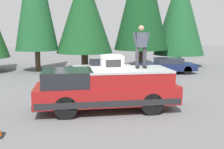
% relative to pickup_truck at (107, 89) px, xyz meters
% --- Properties ---
extents(ground_plane, '(90.00, 90.00, 0.00)m').
position_rel_pickup_truck_xyz_m(ground_plane, '(0.24, -0.18, -0.87)').
color(ground_plane, slate).
extents(pickup_truck, '(2.01, 5.54, 1.65)m').
position_rel_pickup_truck_xyz_m(pickup_truck, '(0.00, 0.00, 0.00)').
color(pickup_truck, maroon).
rests_on(pickup_truck, ground).
extents(compressor_unit, '(0.65, 0.84, 0.56)m').
position_rel_pickup_truck_xyz_m(compressor_unit, '(-0.02, -0.21, 1.05)').
color(compressor_unit, white).
rests_on(compressor_unit, pickup_truck).
extents(person_on_truck_bed, '(0.29, 0.72, 1.69)m').
position_rel_pickup_truck_xyz_m(person_on_truck_bed, '(0.10, -1.40, 1.68)').
color(person_on_truck_bed, '#333338').
rests_on(person_on_truck_bed, pickup_truck).
extents(parked_car_navy, '(1.64, 4.10, 1.16)m').
position_rel_pickup_truck_xyz_m(parked_car_navy, '(8.61, -5.78, -0.29)').
color(parked_car_navy, navy).
rests_on(parked_car_navy, ground).
extents(parked_car_silver, '(1.64, 4.10, 1.16)m').
position_rel_pickup_truck_xyz_m(parked_car_silver, '(8.16, -0.85, -0.29)').
color(parked_car_silver, silver).
rests_on(parked_car_silver, ground).
extents(conifer_far_left, '(4.45, 4.45, 8.57)m').
position_rel_pickup_truck_xyz_m(conifer_far_left, '(12.65, -8.28, 3.92)').
color(conifer_far_left, '#4C3826').
rests_on(conifer_far_left, ground).
extents(conifer_center_left, '(4.53, 4.53, 8.07)m').
position_rel_pickup_truck_xyz_m(conifer_center_left, '(11.67, 0.19, 3.85)').
color(conifer_center_left, '#4C3826').
rests_on(conifer_center_left, ground).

